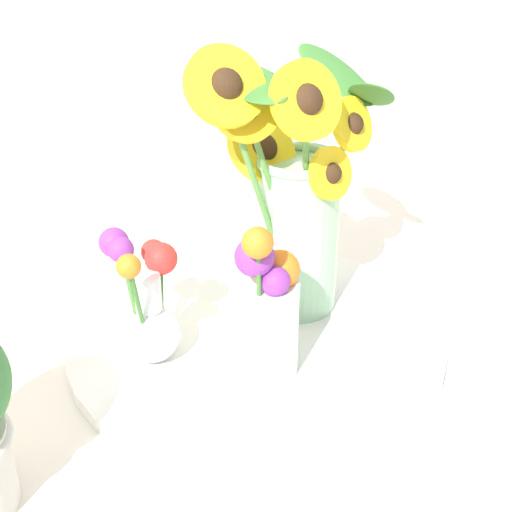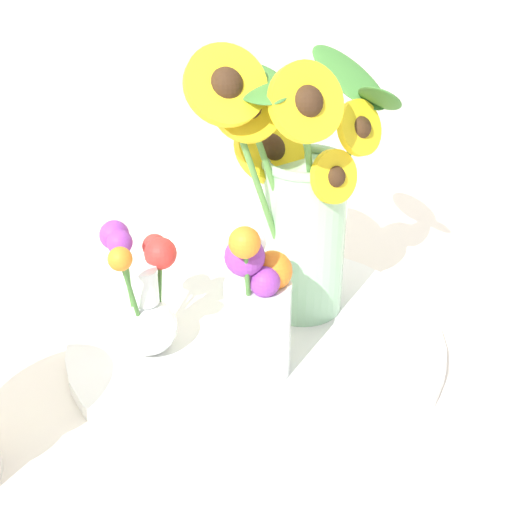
% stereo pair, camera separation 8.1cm
% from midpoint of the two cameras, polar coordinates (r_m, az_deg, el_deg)
% --- Properties ---
extents(ground_plane, '(6.00, 6.00, 0.00)m').
position_cam_midpoint_polar(ground_plane, '(0.86, 4.93, -7.74)').
color(ground_plane, silver).
extents(serving_tray, '(0.45, 0.45, 0.02)m').
position_cam_midpoint_polar(serving_tray, '(0.87, 2.68, -6.63)').
color(serving_tray, white).
rests_on(serving_tray, ground_plane).
extents(mason_jar_sunflowers, '(0.27, 0.19, 0.35)m').
position_cam_midpoint_polar(mason_jar_sunflowers, '(0.84, 6.23, 4.13)').
color(mason_jar_sunflowers, '#99CC9E').
rests_on(mason_jar_sunflowers, serving_tray).
extents(vase_small_center, '(0.08, 0.07, 0.19)m').
position_cam_midpoint_polar(vase_small_center, '(0.75, 3.21, -4.45)').
color(vase_small_center, white).
rests_on(vase_small_center, serving_tray).
extents(vase_bulb_right, '(0.10, 0.10, 0.16)m').
position_cam_midpoint_polar(vase_bulb_right, '(0.80, -6.05, -3.53)').
color(vase_bulb_right, white).
rests_on(vase_bulb_right, serving_tray).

